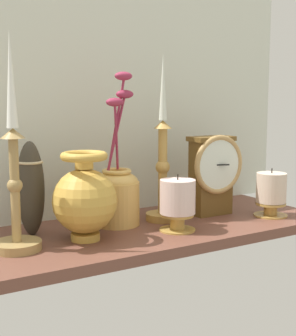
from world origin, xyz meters
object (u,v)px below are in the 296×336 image
brass_vase_jar (117,192)px  pillar_candle_near_clock (178,202)px  pillar_candle_front (271,193)px  candlestick_tall_left (163,167)px  brass_vase_bulbous (85,198)px  tall_ceramic_vase (31,188)px  candlestick_tall_center (15,182)px  mantel_clock (213,173)px

brass_vase_jar → pillar_candle_near_clock: (9.36, -11.89, -1.42)cm
pillar_candle_front → pillar_candle_near_clock: pillar_candle_near_clock is taller
candlestick_tall_left → brass_vase_bulbous: 24.86cm
tall_ceramic_vase → pillar_candle_near_clock: bearing=-24.6°
brass_vase_bulbous → pillar_candle_front: brass_vase_bulbous is taller
brass_vase_jar → pillar_candle_front: bearing=-18.4°
candlestick_tall_center → brass_vase_jar: candlestick_tall_center is taller
mantel_clock → brass_vase_jar: (-26.20, 3.54, -2.98)cm
candlestick_tall_center → brass_vase_bulbous: bearing=-2.0°
candlestick_tall_center → pillar_candle_near_clock: 36.98cm
mantel_clock → pillar_candle_front: 15.88cm
pillar_candle_near_clock → brass_vase_jar: bearing=128.2°
candlestick_tall_center → tall_ceramic_vase: candlestick_tall_center is taller
tall_ceramic_vase → candlestick_tall_center: bearing=-124.1°
mantel_clock → candlestick_tall_center: bearing=-176.0°
pillar_candle_near_clock → tall_ceramic_vase: bearing=155.4°
brass_vase_jar → pillar_candle_front: 40.26cm
candlestick_tall_center → pillar_candle_near_clock: size_ratio=3.31×
mantel_clock → brass_vase_jar: brass_vase_jar is taller
candlestick_tall_left → pillar_candle_near_clock: candlestick_tall_left is taller
candlestick_tall_left → brass_vase_bulbous: candlestick_tall_left is taller
candlestick_tall_center → pillar_candle_near_clock: (35.99, -4.63, -7.13)cm
mantel_clock → tall_ceramic_vase: bearing=173.5°
candlestick_tall_left → brass_vase_jar: bearing=171.4°
brass_vase_jar → candlestick_tall_center: bearing=-164.8°
candlestick_tall_left → tall_ceramic_vase: bearing=173.7°
brass_vase_bulbous → pillar_candle_near_clock: (21.26, -4.11, -2.37)cm
brass_vase_bulbous → brass_vase_jar: bearing=33.2°
candlestick_tall_left → candlestick_tall_center: bearing=-171.9°
candlestick_tall_left → brass_vase_bulbous: bearing=-165.8°
pillar_candle_near_clock → tall_ceramic_vase: tall_ceramic_vase is taller
mantel_clock → tall_ceramic_vase: 47.00cm
pillar_candle_front → tall_ceramic_vase: tall_ceramic_vase is taller
candlestick_tall_center → brass_vase_jar: (26.63, 7.26, -5.72)cm
mantel_clock → candlestick_tall_center: candlestick_tall_center is taller
candlestick_tall_center → brass_vase_bulbous: (14.73, -0.52, -4.76)cm
pillar_candle_near_clock → pillar_candle_front: bearing=-1.6°
candlestick_tall_left → pillar_candle_front: candlestick_tall_left is taller
mantel_clock → pillar_candle_front: bearing=-37.5°
candlestick_tall_left → brass_vase_bulbous: (-23.74, -6.00, -4.28)cm
candlestick_tall_center → pillar_candle_near_clock: bearing=-7.3°
brass_vase_bulbous → pillar_candle_near_clock: size_ratio=1.46×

